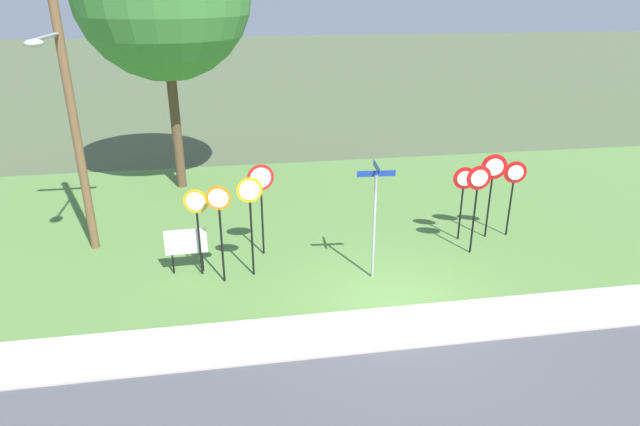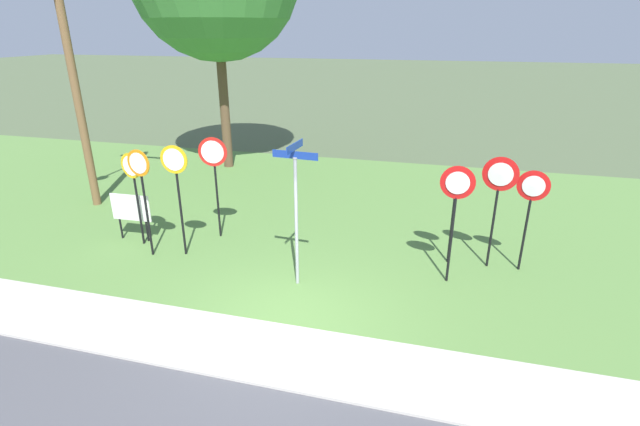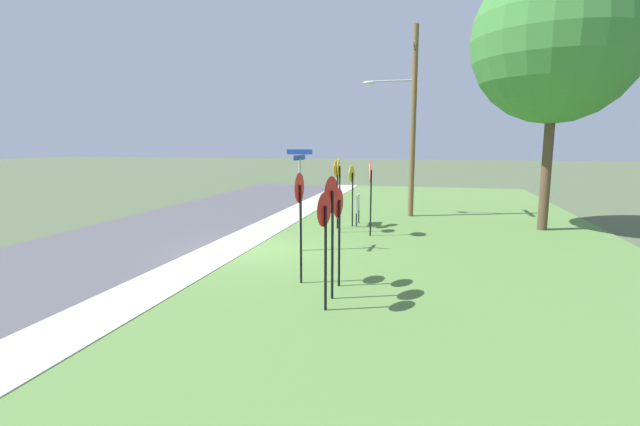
{
  "view_description": "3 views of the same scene",
  "coord_description": "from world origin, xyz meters",
  "px_view_note": "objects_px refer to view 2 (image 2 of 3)",
  "views": [
    {
      "loc": [
        -3.67,
        -10.79,
        7.14
      ],
      "look_at": [
        -1.35,
        3.37,
        1.19
      ],
      "focal_mm": 30.67,
      "sensor_mm": 36.0,
      "label": 1
    },
    {
      "loc": [
        2.51,
        -6.91,
        5.23
      ],
      "look_at": [
        -0.05,
        2.72,
        1.25
      ],
      "focal_mm": 26.08,
      "sensor_mm": 36.0,
      "label": 2
    },
    {
      "loc": [
        12.94,
        5.38,
        3.36
      ],
      "look_at": [
        0.37,
        2.33,
        1.34
      ],
      "focal_mm": 25.39,
      "sensor_mm": 36.0,
      "label": 3
    }
  ],
  "objects_px": {
    "stop_sign_far_center": "(134,180)",
    "yield_sign_near_left": "(499,186)",
    "yield_sign_far_right": "(455,195)",
    "stop_sign_near_left": "(142,182)",
    "stop_sign_near_right": "(176,178)",
    "notice_board": "(131,210)",
    "utility_pole": "(64,54)",
    "street_name_post": "(296,204)",
    "stop_sign_far_left": "(214,165)",
    "yield_sign_far_left": "(531,198)",
    "yield_sign_near_right": "(456,197)"
  },
  "relations": [
    {
      "from": "stop_sign_near_left",
      "to": "yield_sign_far_left",
      "type": "xyz_separation_m",
      "value": [
        8.62,
        1.5,
        -0.12
      ]
    },
    {
      "from": "street_name_post",
      "to": "utility_pole",
      "type": "distance_m",
      "value": 8.57
    },
    {
      "from": "yield_sign_near_right",
      "to": "street_name_post",
      "type": "height_order",
      "value": "street_name_post"
    },
    {
      "from": "stop_sign_near_left",
      "to": "yield_sign_near_right",
      "type": "bearing_deg",
      "value": 12.91
    },
    {
      "from": "yield_sign_near_right",
      "to": "yield_sign_far_right",
      "type": "xyz_separation_m",
      "value": [
        0.02,
        0.92,
        -0.26
      ]
    },
    {
      "from": "yield_sign_near_right",
      "to": "street_name_post",
      "type": "relative_size",
      "value": 0.84
    },
    {
      "from": "yield_sign_far_right",
      "to": "utility_pole",
      "type": "height_order",
      "value": "utility_pole"
    },
    {
      "from": "yield_sign_near_right",
      "to": "yield_sign_far_left",
      "type": "distance_m",
      "value": 1.88
    },
    {
      "from": "yield_sign_far_left",
      "to": "yield_sign_far_right",
      "type": "relative_size",
      "value": 1.04
    },
    {
      "from": "stop_sign_far_left",
      "to": "yield_sign_far_left",
      "type": "relative_size",
      "value": 1.13
    },
    {
      "from": "stop_sign_near_left",
      "to": "yield_sign_far_left",
      "type": "distance_m",
      "value": 8.75
    },
    {
      "from": "stop_sign_far_center",
      "to": "street_name_post",
      "type": "height_order",
      "value": "street_name_post"
    },
    {
      "from": "utility_pole",
      "to": "notice_board",
      "type": "height_order",
      "value": "utility_pole"
    },
    {
      "from": "stop_sign_far_left",
      "to": "stop_sign_far_center",
      "type": "distance_m",
      "value": 1.96
    },
    {
      "from": "stop_sign_near_left",
      "to": "stop_sign_near_right",
      "type": "relative_size",
      "value": 0.97
    },
    {
      "from": "stop_sign_far_center",
      "to": "yield_sign_near_left",
      "type": "xyz_separation_m",
      "value": [
        8.5,
        0.99,
        0.25
      ]
    },
    {
      "from": "yield_sign_far_left",
      "to": "street_name_post",
      "type": "height_order",
      "value": "street_name_post"
    },
    {
      "from": "stop_sign_far_left",
      "to": "yield_sign_far_left",
      "type": "distance_m",
      "value": 7.5
    },
    {
      "from": "stop_sign_near_left",
      "to": "stop_sign_far_left",
      "type": "bearing_deg",
      "value": 60.56
    },
    {
      "from": "stop_sign_near_right",
      "to": "stop_sign_near_left",
      "type": "bearing_deg",
      "value": -166.02
    },
    {
      "from": "notice_board",
      "to": "stop_sign_near_right",
      "type": "bearing_deg",
      "value": -15.93
    },
    {
      "from": "yield_sign_far_left",
      "to": "yield_sign_far_right",
      "type": "bearing_deg",
      "value": -167.55
    },
    {
      "from": "stop_sign_far_center",
      "to": "yield_sign_far_right",
      "type": "xyz_separation_m",
      "value": [
        7.61,
        0.97,
        -0.02
      ]
    },
    {
      "from": "stop_sign_near_left",
      "to": "yield_sign_near_right",
      "type": "xyz_separation_m",
      "value": [
        7.01,
        0.53,
        0.08
      ]
    },
    {
      "from": "notice_board",
      "to": "stop_sign_near_left",
      "type": "bearing_deg",
      "value": -37.04
    },
    {
      "from": "stop_sign_near_right",
      "to": "yield_sign_far_left",
      "type": "relative_size",
      "value": 1.15
    },
    {
      "from": "yield_sign_near_left",
      "to": "utility_pole",
      "type": "xyz_separation_m",
      "value": [
        -11.67,
        1.03,
        2.55
      ]
    },
    {
      "from": "stop_sign_far_left",
      "to": "yield_sign_near_left",
      "type": "relative_size",
      "value": 1.02
    },
    {
      "from": "stop_sign_far_center",
      "to": "stop_sign_near_left",
      "type": "bearing_deg",
      "value": -29.89
    },
    {
      "from": "yield_sign_far_left",
      "to": "yield_sign_far_right",
      "type": "distance_m",
      "value": 1.59
    },
    {
      "from": "utility_pole",
      "to": "notice_board",
      "type": "xyz_separation_m",
      "value": [
        2.8,
        -1.84,
        -3.69
      ]
    },
    {
      "from": "stop_sign_far_center",
      "to": "yield_sign_far_right",
      "type": "distance_m",
      "value": 7.67
    },
    {
      "from": "stop_sign_far_center",
      "to": "street_name_post",
      "type": "relative_size",
      "value": 0.77
    },
    {
      "from": "yield_sign_near_right",
      "to": "notice_board",
      "type": "distance_m",
      "value": 8.04
    },
    {
      "from": "utility_pole",
      "to": "stop_sign_near_right",
      "type": "bearing_deg",
      "value": -26.71
    },
    {
      "from": "stop_sign_near_right",
      "to": "yield_sign_near_left",
      "type": "relative_size",
      "value": 1.04
    },
    {
      "from": "yield_sign_far_left",
      "to": "utility_pole",
      "type": "bearing_deg",
      "value": -173.73
    },
    {
      "from": "stop_sign_near_left",
      "to": "utility_pole",
      "type": "height_order",
      "value": "utility_pole"
    },
    {
      "from": "stop_sign_near_left",
      "to": "yield_sign_near_left",
      "type": "distance_m",
      "value": 8.06
    },
    {
      "from": "stop_sign_far_center",
      "to": "yield_sign_near_left",
      "type": "height_order",
      "value": "yield_sign_near_left"
    },
    {
      "from": "yield_sign_far_right",
      "to": "notice_board",
      "type": "relative_size",
      "value": 1.84
    },
    {
      "from": "notice_board",
      "to": "utility_pole",
      "type": "bearing_deg",
      "value": 145.22
    },
    {
      "from": "yield_sign_near_right",
      "to": "yield_sign_far_right",
      "type": "height_order",
      "value": "yield_sign_near_right"
    },
    {
      "from": "stop_sign_far_left",
      "to": "stop_sign_far_center",
      "type": "height_order",
      "value": "stop_sign_far_left"
    },
    {
      "from": "street_name_post",
      "to": "yield_sign_near_right",
      "type": "bearing_deg",
      "value": 20.25
    },
    {
      "from": "stop_sign_near_right",
      "to": "yield_sign_far_right",
      "type": "bearing_deg",
      "value": 8.02
    },
    {
      "from": "stop_sign_far_center",
      "to": "yield_sign_near_left",
      "type": "relative_size",
      "value": 0.92
    },
    {
      "from": "stop_sign_far_center",
      "to": "utility_pole",
      "type": "relative_size",
      "value": 0.29
    },
    {
      "from": "utility_pole",
      "to": "notice_board",
      "type": "bearing_deg",
      "value": -33.22
    },
    {
      "from": "stop_sign_near_right",
      "to": "street_name_post",
      "type": "height_order",
      "value": "street_name_post"
    }
  ]
}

